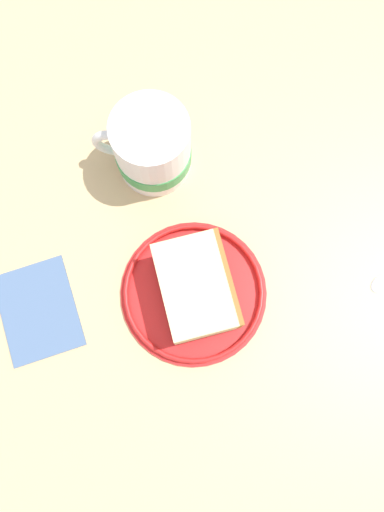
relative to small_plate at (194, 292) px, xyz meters
The scene contains 5 objects.
ground_plane 6.72cm from the small_plate, 21.55° to the left, with size 121.26×121.26×3.08cm, color tan.
small_plate is the anchor object (origin of this frame).
cake_slice 3.13cm from the small_plate, 18.47° to the right, with size 11.70×13.91×6.03cm.
tea_mug 19.28cm from the small_plate, 73.81° to the left, with size 11.48×10.25×10.37cm.
folded_napkin 20.04cm from the small_plate, 153.72° to the left, with size 9.37×12.19×0.60cm, color slate.
Camera 1 is at (-11.00, -9.83, 62.52)cm, focal length 34.17 mm.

